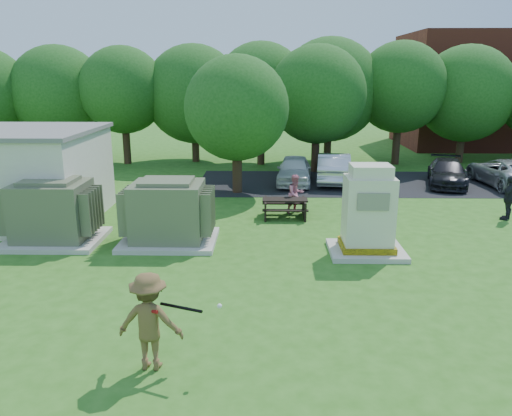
{
  "coord_description": "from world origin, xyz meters",
  "views": [
    {
      "loc": [
        0.29,
        -10.65,
        5.3
      ],
      "look_at": [
        0.0,
        4.0,
        1.3
      ],
      "focal_mm": 35.0,
      "sensor_mm": 36.0,
      "label": 1
    }
  ],
  "objects_px": {
    "person_at_picnic": "(296,194)",
    "car_silver_b": "(505,172)",
    "transformer_left": "(53,213)",
    "car_silver_a": "(334,168)",
    "car_dark": "(447,173)",
    "person_walking_right": "(509,198)",
    "car_white": "(294,170)",
    "batter": "(150,321)",
    "generator_cabinet": "(368,215)",
    "picnic_table": "(285,206)",
    "transformer_right": "(168,213)"
  },
  "relations": [
    {
      "from": "person_at_picnic",
      "to": "car_silver_b",
      "type": "height_order",
      "value": "person_at_picnic"
    },
    {
      "from": "transformer_left",
      "to": "car_silver_a",
      "type": "xyz_separation_m",
      "value": [
        10.16,
        9.26,
        -0.24
      ]
    },
    {
      "from": "transformer_left",
      "to": "car_dark",
      "type": "relative_size",
      "value": 0.71
    },
    {
      "from": "person_walking_right",
      "to": "car_dark",
      "type": "relative_size",
      "value": 0.39
    },
    {
      "from": "transformer_left",
      "to": "car_white",
      "type": "xyz_separation_m",
      "value": [
        8.19,
        8.86,
        -0.29
      ]
    },
    {
      "from": "batter",
      "to": "car_silver_a",
      "type": "distance_m",
      "value": 17.16
    },
    {
      "from": "car_white",
      "to": "car_silver_a",
      "type": "bearing_deg",
      "value": 16.53
    },
    {
      "from": "transformer_left",
      "to": "person_at_picnic",
      "type": "distance_m",
      "value": 8.72
    },
    {
      "from": "generator_cabinet",
      "to": "batter",
      "type": "bearing_deg",
      "value": -129.93
    },
    {
      "from": "generator_cabinet",
      "to": "picnic_table",
      "type": "xyz_separation_m",
      "value": [
        -2.33,
        3.8,
        -0.74
      ]
    },
    {
      "from": "batter",
      "to": "person_at_picnic",
      "type": "xyz_separation_m",
      "value": [
        3.26,
        10.58,
        -0.18
      ]
    },
    {
      "from": "generator_cabinet",
      "to": "batter",
      "type": "height_order",
      "value": "generator_cabinet"
    },
    {
      "from": "transformer_left",
      "to": "person_at_picnic",
      "type": "xyz_separation_m",
      "value": [
        7.95,
        3.58,
        -0.21
      ]
    },
    {
      "from": "transformer_right",
      "to": "person_at_picnic",
      "type": "bearing_deg",
      "value": 40.07
    },
    {
      "from": "car_white",
      "to": "car_dark",
      "type": "bearing_deg",
      "value": 3.76
    },
    {
      "from": "transformer_left",
      "to": "batter",
      "type": "xyz_separation_m",
      "value": [
        4.7,
        -7.01,
        -0.04
      ]
    },
    {
      "from": "car_white",
      "to": "car_silver_b",
      "type": "relative_size",
      "value": 0.86
    },
    {
      "from": "transformer_right",
      "to": "car_silver_a",
      "type": "distance_m",
      "value": 11.3
    },
    {
      "from": "picnic_table",
      "to": "car_silver_a",
      "type": "xyz_separation_m",
      "value": [
        2.65,
        6.32,
        0.28
      ]
    },
    {
      "from": "transformer_left",
      "to": "picnic_table",
      "type": "bearing_deg",
      "value": 21.39
    },
    {
      "from": "batter",
      "to": "person_at_picnic",
      "type": "bearing_deg",
      "value": -102.63
    },
    {
      "from": "picnic_table",
      "to": "generator_cabinet",
      "type": "bearing_deg",
      "value": -58.48
    },
    {
      "from": "person_walking_right",
      "to": "car_silver_b",
      "type": "xyz_separation_m",
      "value": [
        2.54,
        5.84,
        -0.18
      ]
    },
    {
      "from": "picnic_table",
      "to": "car_white",
      "type": "distance_m",
      "value": 5.96
    },
    {
      "from": "batter",
      "to": "car_silver_b",
      "type": "distance_m",
      "value": 20.75
    },
    {
      "from": "transformer_right",
      "to": "car_silver_a",
      "type": "relative_size",
      "value": 0.68
    },
    {
      "from": "transformer_right",
      "to": "car_silver_b",
      "type": "xyz_separation_m",
      "value": [
        14.6,
        8.67,
        -0.32
      ]
    },
    {
      "from": "picnic_table",
      "to": "batter",
      "type": "xyz_separation_m",
      "value": [
        -2.82,
        -9.95,
        0.48
      ]
    },
    {
      "from": "transformer_right",
      "to": "generator_cabinet",
      "type": "height_order",
      "value": "generator_cabinet"
    },
    {
      "from": "generator_cabinet",
      "to": "car_silver_b",
      "type": "relative_size",
      "value": 0.58
    },
    {
      "from": "person_walking_right",
      "to": "car_silver_a",
      "type": "height_order",
      "value": "person_walking_right"
    },
    {
      "from": "transformer_right",
      "to": "car_silver_b",
      "type": "distance_m",
      "value": 16.98
    },
    {
      "from": "person_at_picnic",
      "to": "picnic_table",
      "type": "bearing_deg",
      "value": -157.7
    },
    {
      "from": "picnic_table",
      "to": "person_walking_right",
      "type": "relative_size",
      "value": 1.02
    },
    {
      "from": "generator_cabinet",
      "to": "person_at_picnic",
      "type": "height_order",
      "value": "generator_cabinet"
    },
    {
      "from": "picnic_table",
      "to": "person_at_picnic",
      "type": "relative_size",
      "value": 1.12
    },
    {
      "from": "transformer_left",
      "to": "person_walking_right",
      "type": "distance_m",
      "value": 16.01
    },
    {
      "from": "person_at_picnic",
      "to": "car_silver_b",
      "type": "relative_size",
      "value": 0.32
    },
    {
      "from": "transformer_right",
      "to": "person_at_picnic",
      "type": "height_order",
      "value": "transformer_right"
    },
    {
      "from": "generator_cabinet",
      "to": "person_at_picnic",
      "type": "relative_size",
      "value": 1.79
    },
    {
      "from": "picnic_table",
      "to": "car_dark",
      "type": "distance_m",
      "value": 9.89
    },
    {
      "from": "car_silver_a",
      "to": "person_at_picnic",
      "type": "bearing_deg",
      "value": 75.84
    },
    {
      "from": "car_white",
      "to": "car_silver_b",
      "type": "distance_m",
      "value": 10.11
    },
    {
      "from": "transformer_left",
      "to": "person_walking_right",
      "type": "xyz_separation_m",
      "value": [
        15.76,
        2.83,
        -0.14
      ]
    },
    {
      "from": "person_walking_right",
      "to": "transformer_right",
      "type": "bearing_deg",
      "value": -34.61
    },
    {
      "from": "car_white",
      "to": "car_dark",
      "type": "height_order",
      "value": "car_white"
    },
    {
      "from": "generator_cabinet",
      "to": "person_at_picnic",
      "type": "xyz_separation_m",
      "value": [
        -1.89,
        4.43,
        -0.43
      ]
    },
    {
      "from": "transformer_right",
      "to": "picnic_table",
      "type": "height_order",
      "value": "transformer_right"
    },
    {
      "from": "picnic_table",
      "to": "person_walking_right",
      "type": "distance_m",
      "value": 8.25
    },
    {
      "from": "person_walking_right",
      "to": "transformer_left",
      "type": "bearing_deg",
      "value": -37.64
    }
  ]
}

